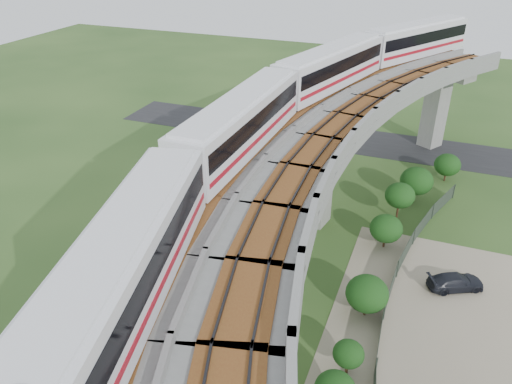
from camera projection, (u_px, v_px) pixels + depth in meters
ground at (265, 290)px, 36.36m from camera, size 160.00×160.00×0.00m
dirt_lot at (470, 364)px, 30.31m from camera, size 18.00×26.00×0.04m
asphalt_road at (350, 140)px, 60.85m from camera, size 60.00×8.00×0.03m
viaduct at (325, 191)px, 30.77m from camera, size 19.58×73.98×11.40m
metro_train at (314, 97)px, 36.41m from camera, size 14.56×60.80×3.64m
fence at (404, 316)px, 32.93m from camera, size 3.87×38.73×1.50m
tree_0 at (447, 165)px, 50.57m from camera, size 2.62×2.62×2.93m
tree_1 at (417, 181)px, 46.48m from camera, size 3.05×3.05×3.58m
tree_2 at (400, 195)px, 43.51m from camera, size 2.60×2.60×3.66m
tree_3 at (386, 229)px, 40.23m from camera, size 2.65×2.65×2.94m
tree_4 at (367, 294)px, 33.21m from camera, size 2.87×2.87×3.09m
tree_5 at (348, 354)px, 29.00m from camera, size 1.86×1.86×2.38m
car_dark at (456, 282)px, 36.21m from camera, size 4.39×3.39×1.19m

